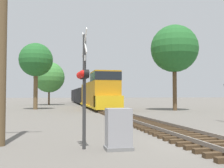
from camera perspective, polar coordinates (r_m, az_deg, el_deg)
The scene contains 9 objects.
ground_plane at distance 10.97m, azimuth 19.46°, elevation -12.16°, with size 400.00×400.00×0.00m, color #666059.
rail_track_bed at distance 10.94m, azimuth 19.45°, elevation -11.47°, with size 2.60×160.00×0.31m.
freight_train at distance 51.10m, azimuth -5.62°, elevation -2.44°, with size 3.10×50.34×4.70m.
crossing_signal_near at distance 9.26m, azimuth -6.23°, elevation 1.19°, with size 0.38×1.01×4.19m.
relay_cabinet at distance 9.16m, azimuth 1.43°, elevation -9.83°, with size 0.94×0.68×1.42m.
utility_pole at distance 10.96m, azimuth -22.78°, elevation 12.54°, with size 1.80×0.35×9.18m.
tree_far_right at distance 33.76m, azimuth 13.41°, elevation 7.46°, with size 5.87×5.87×10.63m.
tree_mid_background at distance 36.59m, azimuth -16.23°, elevation 4.98°, with size 4.47×4.47×8.86m.
tree_deep_background at distance 52.75m, azimuth -13.52°, elevation 1.45°, with size 6.01×6.01×8.43m.
Camera 1 is at (-5.60, -9.24, 1.87)m, focal length 42.00 mm.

